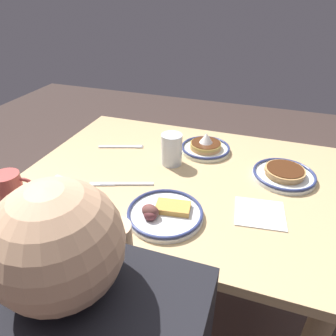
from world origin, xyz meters
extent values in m
plane|color=#3F302C|center=(0.00, 0.00, 0.00)|extent=(6.00, 6.00, 0.00)
cube|color=tan|center=(0.00, 0.00, 0.74)|extent=(1.16, 0.84, 0.03)
cylinder|color=tan|center=(-0.48, -0.32, 0.36)|extent=(0.07, 0.07, 0.72)
cylinder|color=tan|center=(0.48, -0.32, 0.36)|extent=(0.07, 0.07, 0.72)
cylinder|color=tan|center=(0.48, 0.32, 0.36)|extent=(0.07, 0.07, 0.72)
cylinder|color=white|center=(-0.34, -0.10, 0.76)|extent=(0.22, 0.22, 0.01)
torus|color=navy|center=(-0.34, -0.10, 0.78)|extent=(0.22, 0.22, 0.01)
cylinder|color=tan|center=(-0.34, -0.10, 0.78)|extent=(0.14, 0.14, 0.01)
cylinder|color=tan|center=(-0.34, -0.10, 0.79)|extent=(0.14, 0.14, 0.01)
cylinder|color=#4C2814|center=(-0.34, -0.10, 0.80)|extent=(0.13, 0.13, 0.00)
cylinder|color=silver|center=(-0.03, -0.21, 0.76)|extent=(0.20, 0.20, 0.01)
torus|color=navy|center=(-0.03, -0.21, 0.78)|extent=(0.20, 0.20, 0.01)
cylinder|color=tan|center=(-0.03, -0.21, 0.78)|extent=(0.13, 0.13, 0.01)
cylinder|color=gold|center=(-0.03, -0.21, 0.79)|extent=(0.13, 0.13, 0.01)
cylinder|color=#4C2814|center=(-0.03, -0.21, 0.80)|extent=(0.12, 0.12, 0.00)
cone|color=white|center=(-0.03, -0.21, 0.82)|extent=(0.06, 0.06, 0.04)
cylinder|color=white|center=(-0.01, 0.24, 0.76)|extent=(0.23, 0.23, 0.01)
torus|color=navy|center=(-0.01, 0.24, 0.78)|extent=(0.23, 0.23, 0.01)
cube|color=gold|center=(-0.03, 0.22, 0.78)|extent=(0.11, 0.08, 0.02)
ellipsoid|color=brown|center=(0.03, 0.26, 0.79)|extent=(0.05, 0.04, 0.04)
ellipsoid|color=brown|center=(0.03, 0.27, 0.79)|extent=(0.05, 0.04, 0.04)
ellipsoid|color=brown|center=(0.03, 0.26, 0.78)|extent=(0.04, 0.03, 0.03)
ellipsoid|color=brown|center=(0.03, 0.27, 0.79)|extent=(0.04, 0.03, 0.03)
ellipsoid|color=brown|center=(0.02, 0.28, 0.79)|extent=(0.04, 0.03, 0.03)
cylinder|color=#BF4C47|center=(0.48, 0.33, 0.81)|extent=(0.08, 0.08, 0.10)
torus|color=#BF4C47|center=(0.45, 0.31, 0.81)|extent=(0.07, 0.04, 0.07)
cylinder|color=brown|center=(0.48, 0.33, 0.84)|extent=(0.07, 0.07, 0.01)
cylinder|color=silver|center=(0.07, -0.07, 0.82)|extent=(0.08, 0.08, 0.12)
cylinder|color=black|center=(0.07, -0.07, 0.80)|extent=(0.07, 0.07, 0.08)
cube|color=white|center=(-0.28, 0.13, 0.76)|extent=(0.17, 0.16, 0.00)
cube|color=silver|center=(0.35, 0.17, 0.76)|extent=(0.18, 0.05, 0.01)
cube|color=silver|center=(0.28, 0.20, 0.76)|extent=(0.03, 0.01, 0.00)
cube|color=silver|center=(0.28, 0.19, 0.76)|extent=(0.03, 0.01, 0.00)
cube|color=silver|center=(0.27, 0.18, 0.76)|extent=(0.03, 0.01, 0.00)
cube|color=silver|center=(0.27, 0.18, 0.76)|extent=(0.03, 0.01, 0.00)
cube|color=silver|center=(0.33, -0.13, 0.76)|extent=(0.18, 0.07, 0.01)
cube|color=silver|center=(0.25, -0.15, 0.76)|extent=(0.03, 0.01, 0.00)
cube|color=silver|center=(0.25, -0.15, 0.76)|extent=(0.03, 0.01, 0.00)
cube|color=silver|center=(0.25, -0.16, 0.76)|extent=(0.03, 0.01, 0.00)
cube|color=silver|center=(0.25, -0.16, 0.76)|extent=(0.03, 0.01, 0.00)
cube|color=silver|center=(0.18, 0.12, 0.76)|extent=(0.18, 0.08, 0.01)
cube|color=silver|center=(0.26, 0.15, 0.76)|extent=(0.09, 0.05, 0.00)
sphere|color=tan|center=(0.00, 0.67, 1.05)|extent=(0.20, 0.20, 0.20)
cylinder|color=#D9B188|center=(0.01, 0.49, 0.80)|extent=(0.08, 0.08, 0.26)
camera|label=1|loc=(-0.25, 0.92, 1.37)|focal=33.09mm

